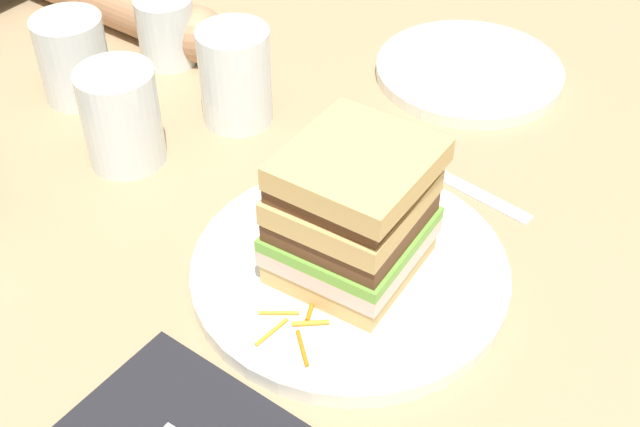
# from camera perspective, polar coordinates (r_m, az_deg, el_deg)

# --- Properties ---
(ground_plane) EXTENTS (3.00, 3.00, 0.00)m
(ground_plane) POSITION_cam_1_polar(r_m,az_deg,el_deg) (0.70, 1.90, -3.81)
(ground_plane) COLOR #9E8460
(main_plate) EXTENTS (0.26, 0.26, 0.01)m
(main_plate) POSITION_cam_1_polar(r_m,az_deg,el_deg) (0.69, 2.03, -3.93)
(main_plate) COLOR white
(main_plate) RESTS_ON ground_plane
(sandwich) EXTENTS (0.12, 0.11, 0.12)m
(sandwich) POSITION_cam_1_polar(r_m,az_deg,el_deg) (0.64, 2.22, 0.05)
(sandwich) COLOR tan
(sandwich) RESTS_ON main_plate
(carrot_shred_0) EXTENTS (0.02, 0.03, 0.00)m
(carrot_shred_0) POSITION_cam_1_polar(r_m,az_deg,el_deg) (0.65, -2.81, -6.76)
(carrot_shred_0) COLOR orange
(carrot_shred_0) RESTS_ON main_plate
(carrot_shred_1) EXTENTS (0.03, 0.01, 0.00)m
(carrot_shred_1) POSITION_cam_1_polar(r_m,az_deg,el_deg) (0.65, -0.59, -6.38)
(carrot_shred_1) COLOR orange
(carrot_shred_1) RESTS_ON main_plate
(carrot_shred_2) EXTENTS (0.03, 0.01, 0.00)m
(carrot_shred_2) POSITION_cam_1_polar(r_m,az_deg,el_deg) (0.63, -3.34, -8.01)
(carrot_shred_2) COLOR orange
(carrot_shred_2) RESTS_ON main_plate
(carrot_shred_3) EXTENTS (0.02, 0.03, 0.00)m
(carrot_shred_3) POSITION_cam_1_polar(r_m,az_deg,el_deg) (0.62, -1.21, -9.13)
(carrot_shred_3) COLOR orange
(carrot_shred_3) RESTS_ON main_plate
(carrot_shred_4) EXTENTS (0.02, 0.02, 0.00)m
(carrot_shred_4) POSITION_cam_1_polar(r_m,az_deg,el_deg) (0.64, -0.65, -7.45)
(carrot_shred_4) COLOR orange
(carrot_shred_4) RESTS_ON main_plate
(carrot_shred_5) EXTENTS (0.00, 0.02, 0.00)m
(carrot_shred_5) POSITION_cam_1_polar(r_m,az_deg,el_deg) (0.74, 6.89, 0.56)
(carrot_shred_5) COLOR orange
(carrot_shred_5) RESTS_ON main_plate
(carrot_shred_6) EXTENTS (0.02, 0.01, 0.00)m
(carrot_shred_6) POSITION_cam_1_polar(r_m,az_deg,el_deg) (0.72, 3.95, -0.38)
(carrot_shred_6) COLOR orange
(carrot_shred_6) RESTS_ON main_plate
(carrot_shred_7) EXTENTS (0.02, 0.03, 0.00)m
(carrot_shred_7) POSITION_cam_1_polar(r_m,az_deg,el_deg) (0.75, 5.01, 1.37)
(carrot_shred_7) COLOR orange
(carrot_shred_7) RESTS_ON main_plate
(carrot_shred_8) EXTENTS (0.02, 0.02, 0.00)m
(carrot_shred_8) POSITION_cam_1_polar(r_m,az_deg,el_deg) (0.74, 3.73, 0.80)
(carrot_shred_8) COLOR orange
(carrot_shred_8) RESTS_ON main_plate
(carrot_shred_9) EXTENTS (0.01, 0.02, 0.00)m
(carrot_shred_9) POSITION_cam_1_polar(r_m,az_deg,el_deg) (0.74, 3.60, 0.60)
(carrot_shred_9) COLOR orange
(carrot_shred_9) RESTS_ON main_plate
(carrot_shred_10) EXTENTS (0.02, 0.02, 0.00)m
(carrot_shred_10) POSITION_cam_1_polar(r_m,az_deg,el_deg) (0.74, 6.53, 0.77)
(carrot_shred_10) COLOR orange
(carrot_shred_10) RESTS_ON main_plate
(carrot_shred_11) EXTENTS (0.02, 0.02, 0.00)m
(carrot_shred_11) POSITION_cam_1_polar(r_m,az_deg,el_deg) (0.74, 6.47, 0.40)
(carrot_shred_11) COLOR orange
(carrot_shred_11) RESTS_ON main_plate
(carrot_shred_12) EXTENTS (0.00, 0.02, 0.00)m
(carrot_shred_12) POSITION_cam_1_polar(r_m,az_deg,el_deg) (0.74, 5.08, 0.66)
(carrot_shred_12) COLOR orange
(carrot_shred_12) RESTS_ON main_plate
(carrot_shred_13) EXTENTS (0.03, 0.01, 0.00)m
(carrot_shred_13) POSITION_cam_1_polar(r_m,az_deg,el_deg) (0.75, 6.17, 1.31)
(carrot_shred_13) COLOR orange
(carrot_shred_13) RESTS_ON main_plate
(carrot_shred_14) EXTENTS (0.02, 0.03, 0.00)m
(carrot_shred_14) POSITION_cam_1_polar(r_m,az_deg,el_deg) (0.72, 5.57, -0.85)
(carrot_shred_14) COLOR orange
(carrot_shred_14) RESTS_ON main_plate
(knife) EXTENTS (0.04, 0.20, 0.00)m
(knife) POSITION_cam_1_polar(r_m,az_deg,el_deg) (0.80, 8.37, 2.56)
(knife) COLOR silver
(knife) RESTS_ON ground_plane
(juice_glass) EXTENTS (0.07, 0.07, 0.10)m
(juice_glass) POSITION_cam_1_polar(r_m,az_deg,el_deg) (0.85, -5.73, 8.87)
(juice_glass) COLOR white
(juice_glass) RESTS_ON ground_plane
(empty_tumbler_1) EXTENTS (0.07, 0.07, 0.10)m
(empty_tumbler_1) POSITION_cam_1_polar(r_m,az_deg,el_deg) (0.81, -13.21, 6.48)
(empty_tumbler_1) COLOR silver
(empty_tumbler_1) RESTS_ON ground_plane
(empty_tumbler_2) EXTENTS (0.07, 0.07, 0.09)m
(empty_tumbler_2) POSITION_cam_1_polar(r_m,az_deg,el_deg) (0.91, -16.40, 10.08)
(empty_tumbler_2) COLOR silver
(empty_tumbler_2) RESTS_ON ground_plane
(empty_tumbler_3) EXTENTS (0.06, 0.06, 0.07)m
(empty_tumbler_3) POSITION_cam_1_polar(r_m,az_deg,el_deg) (0.96, -10.39, 12.15)
(empty_tumbler_3) COLOR silver
(empty_tumbler_3) RESTS_ON ground_plane
(side_plate) EXTENTS (0.20, 0.20, 0.01)m
(side_plate) POSITION_cam_1_polar(r_m,az_deg,el_deg) (0.94, 10.08, 9.51)
(side_plate) COLOR white
(side_plate) RESTS_ON ground_plane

